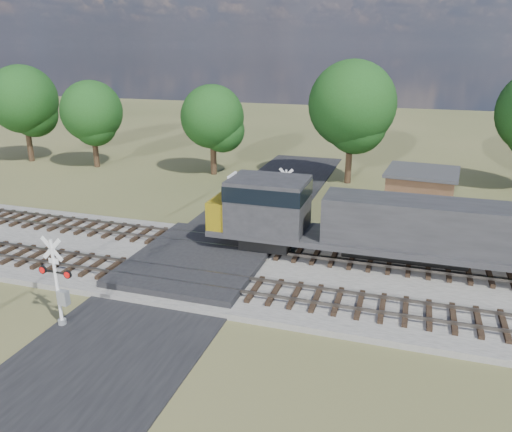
% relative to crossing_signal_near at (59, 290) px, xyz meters
% --- Properties ---
extents(ground, '(160.00, 160.00, 0.00)m').
position_rel_crossing_signal_near_xyz_m(ground, '(3.08, 7.07, -1.72)').
color(ground, '#414826').
rests_on(ground, ground).
extents(ballast_bed, '(140.00, 10.00, 0.30)m').
position_rel_crossing_signal_near_xyz_m(ballast_bed, '(13.08, 7.57, -1.57)').
color(ballast_bed, gray).
rests_on(ballast_bed, ground).
extents(road, '(7.00, 60.00, 0.08)m').
position_rel_crossing_signal_near_xyz_m(road, '(3.08, 7.07, -1.68)').
color(road, black).
rests_on(road, ground).
extents(crossing_panel, '(7.00, 9.00, 0.62)m').
position_rel_crossing_signal_near_xyz_m(crossing_panel, '(3.08, 7.57, -1.40)').
color(crossing_panel, '#262628').
rests_on(crossing_panel, ground).
extents(track_near, '(140.00, 2.60, 0.33)m').
position_rel_crossing_signal_near_xyz_m(track_near, '(6.20, 5.07, -1.30)').
color(track_near, black).
rests_on(track_near, ballast_bed).
extents(track_far, '(140.00, 2.60, 0.33)m').
position_rel_crossing_signal_near_xyz_m(track_far, '(6.20, 10.07, -1.30)').
color(track_far, black).
rests_on(track_far, ballast_bed).
extents(crossing_signal_near, '(1.67, 0.36, 4.13)m').
position_rel_crossing_signal_near_xyz_m(crossing_signal_near, '(0.00, 0.00, 0.00)').
color(crossing_signal_near, silver).
rests_on(crossing_signal_near, ground).
extents(crossing_signal_far, '(1.60, 0.35, 3.98)m').
position_rel_crossing_signal_near_xyz_m(crossing_signal_far, '(5.88, 15.30, -0.06)').
color(crossing_signal_far, silver).
rests_on(crossing_signal_far, ground).
extents(equipment_shed, '(5.24, 5.24, 3.29)m').
position_rel_crossing_signal_near_xyz_m(equipment_shed, '(14.51, 20.36, -0.05)').
color(equipment_shed, '#4C3520').
rests_on(equipment_shed, ground).
extents(treeline, '(79.07, 10.92, 10.54)m').
position_rel_crossing_signal_near_xyz_m(treeline, '(12.08, 27.60, 4.59)').
color(treeline, black).
rests_on(treeline, ground).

